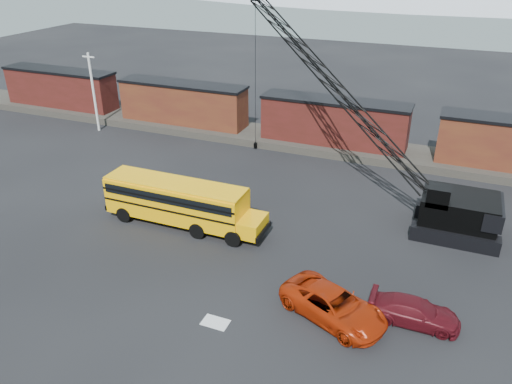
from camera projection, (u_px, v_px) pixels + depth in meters
ground at (238, 277)px, 29.31m from camera, size 160.00×160.00×0.00m
gravel_berm at (332, 146)px, 47.37m from camera, size 120.00×5.00×0.70m
boxcar_west_far at (61, 88)px, 57.10m from camera, size 13.70×3.10×4.17m
boxcar_west_near at (183, 103)px, 51.70m from camera, size 13.70×3.10×4.17m
boxcar_mid at (334, 121)px, 46.29m from camera, size 13.70×3.10×4.17m
utility_pole at (93, 91)px, 50.46m from camera, size 1.40×0.24×8.00m
snow_patch at (215, 322)px, 25.83m from camera, size 1.40×0.90×0.02m
school_bus at (180, 202)px, 34.04m from camera, size 11.65×2.65×3.19m
red_pickup at (333, 305)px, 25.84m from camera, size 6.41×4.79×1.62m
maroon_suv at (415, 312)px, 25.59m from camera, size 4.62×1.95×1.33m
crawler_crane at (335, 87)px, 37.48m from camera, size 21.58×11.77×14.08m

